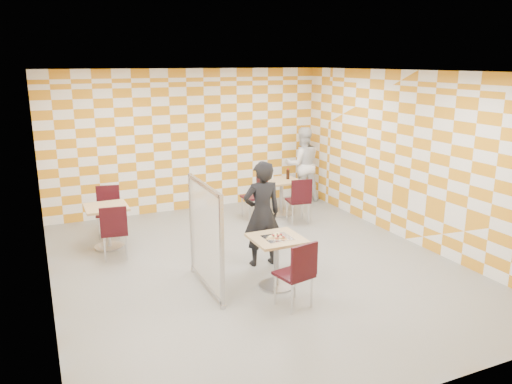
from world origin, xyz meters
TOP-DOWN VIEW (x-y plane):
  - room_shell at (0.00, 0.54)m, footprint 7.00×7.00m
  - main_table at (-0.04, -0.82)m, footprint 0.70×0.70m
  - second_table at (1.62, 2.28)m, footprint 0.70×0.70m
  - empty_table at (-2.00, 1.78)m, footprint 0.70×0.70m
  - chair_main_front at (-0.07, -1.52)m, footprint 0.50×0.51m
  - chair_second_front at (1.66, 1.57)m, footprint 0.48×0.49m
  - chair_second_side at (1.07, 2.29)m, footprint 0.46×0.45m
  - chair_empty_near at (-1.97, 1.15)m, footprint 0.47×0.48m
  - chair_empty_far at (-1.88, 2.44)m, footprint 0.50×0.51m
  - partition at (-0.97, -0.47)m, footprint 0.08×1.38m
  - man_dark at (0.12, 0.02)m, footprint 0.64×0.44m
  - man_white at (2.55, 3.05)m, footprint 0.95×0.82m
  - pizza_on_foil at (-0.04, -0.83)m, footprint 0.40×0.40m
  - sport_bottle at (1.46, 2.42)m, footprint 0.06×0.06m
  - soda_bottle at (1.77, 2.29)m, footprint 0.07×0.07m

SIDE VIEW (x-z plane):
  - main_table at x=-0.04m, z-range 0.13..0.88m
  - second_table at x=1.62m, z-range 0.13..0.88m
  - empty_table at x=-2.00m, z-range 0.13..0.88m
  - chair_main_front at x=-0.07m, z-range 0.08..1.01m
  - chair_second_front at x=1.66m, z-range 0.08..1.01m
  - chair_second_side at x=1.07m, z-range 0.08..1.01m
  - chair_empty_near at x=-1.97m, z-range 0.08..1.01m
  - chair_empty_far at x=-1.88m, z-range 0.08..1.01m
  - pizza_on_foil at x=-0.04m, z-range 0.74..0.79m
  - partition at x=-0.97m, z-range 0.02..1.57m
  - sport_bottle at x=1.46m, z-range 0.74..0.94m
  - man_dark at x=0.12m, z-range 0.00..1.68m
  - soda_bottle at x=1.77m, z-range 0.74..0.97m
  - man_white at x=2.55m, z-range 0.00..1.71m
  - room_shell at x=0.00m, z-range -2.00..5.00m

